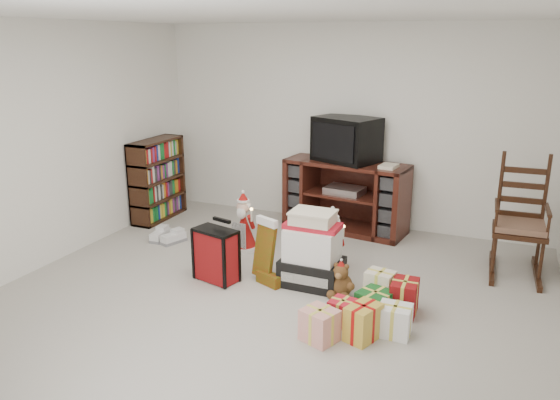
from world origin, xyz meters
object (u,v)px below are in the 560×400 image
object	(u,v)px
red_suitcase	(216,255)
teddy_bear	(341,282)
crt_television	(347,139)
tv_stand	(346,196)
sneaker_pair	(167,237)
mrs_claus_figurine	(244,227)
gift_cluster	(368,310)
bookshelf	(158,181)
gift_pile	(312,254)
rocking_chair	(519,232)
santa_figurine	(332,244)

from	to	relation	value
red_suitcase	teddy_bear	xyz separation A→B (m)	(1.23, 0.16, -0.13)
teddy_bear	crt_television	xyz separation A→B (m)	(-0.53, 1.86, 0.99)
tv_stand	sneaker_pair	distance (m)	2.23
tv_stand	mrs_claus_figurine	size ratio (longest dim) A/B	2.32
teddy_bear	gift_cluster	distance (m)	0.55
bookshelf	red_suitcase	size ratio (longest dim) A/B	1.69
red_suitcase	mrs_claus_figurine	distance (m)	0.88
gift_pile	mrs_claus_figurine	xyz separation A→B (m)	(-1.03, 0.58, -0.06)
tv_stand	gift_cluster	distance (m)	2.41
teddy_bear	crt_television	bearing A→B (deg)	106.06
tv_stand	bookshelf	size ratio (longest dim) A/B	1.48
sneaker_pair	red_suitcase	bearing A→B (deg)	-29.24
tv_stand	teddy_bear	world-z (taller)	tv_stand
teddy_bear	crt_television	world-z (taller)	crt_television
mrs_claus_figurine	bookshelf	bearing A→B (deg)	160.34
rocking_chair	mrs_claus_figurine	world-z (taller)	rocking_chair
bookshelf	crt_television	bearing A→B (deg)	14.15
bookshelf	mrs_claus_figurine	xyz separation A→B (m)	(1.54, -0.55, -0.25)
tv_stand	crt_television	bearing A→B (deg)	127.19
teddy_bear	sneaker_pair	size ratio (longest dim) A/B	0.82
bookshelf	gift_pile	bearing A→B (deg)	-23.65
tv_stand	bookshelf	bearing A→B (deg)	-159.69
bookshelf	tv_stand	bearing A→B (deg)	13.02
bookshelf	gift_cluster	xyz separation A→B (m)	(3.27, -1.67, -0.39)
bookshelf	sneaker_pair	bearing A→B (deg)	-49.77
red_suitcase	teddy_bear	distance (m)	1.25
crt_television	bookshelf	bearing A→B (deg)	-144.42
tv_stand	santa_figurine	bearing A→B (deg)	-72.52
mrs_claus_figurine	crt_television	world-z (taller)	crt_television
gift_pile	rocking_chair	bearing A→B (deg)	31.88
bookshelf	crt_television	distance (m)	2.53
bookshelf	teddy_bear	distance (m)	3.19
mrs_claus_figurine	sneaker_pair	bearing A→B (deg)	-171.16
red_suitcase	teddy_bear	bearing A→B (deg)	21.18
rocking_chair	santa_figurine	world-z (taller)	rocking_chair
rocking_chair	sneaker_pair	xyz separation A→B (m)	(-3.80, -0.70, -0.38)
red_suitcase	crt_television	world-z (taller)	crt_television
teddy_bear	santa_figurine	size ratio (longest dim) A/B	0.50
bookshelf	crt_television	size ratio (longest dim) A/B	1.22
teddy_bear	gift_cluster	xyz separation A→B (m)	(0.36, -0.41, -0.02)
tv_stand	crt_television	size ratio (longest dim) A/B	1.80
teddy_bear	sneaker_pair	bearing A→B (deg)	166.44
teddy_bear	rocking_chair	bearing A→B (deg)	40.28
gift_pile	santa_figurine	xyz separation A→B (m)	(0.04, 0.49, -0.07)
gift_pile	gift_cluster	xyz separation A→B (m)	(0.70, -0.54, -0.20)
gift_pile	santa_figurine	size ratio (longest dim) A/B	1.14
rocking_chair	santa_figurine	distance (m)	1.89
tv_stand	rocking_chair	xyz separation A→B (m)	(1.99, -0.56, -0.00)
gift_pile	teddy_bear	xyz separation A→B (m)	(0.33, -0.13, -0.18)
bookshelf	rocking_chair	size ratio (longest dim) A/B	0.84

